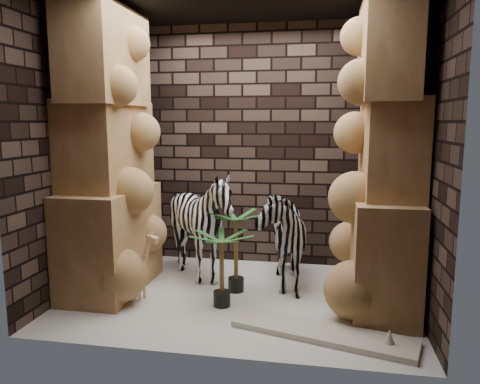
% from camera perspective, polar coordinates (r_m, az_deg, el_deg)
% --- Properties ---
extents(floor, '(3.50, 3.50, 0.00)m').
position_cam_1_polar(floor, '(4.92, -0.22, -12.86)').
color(floor, silver).
rests_on(floor, ground).
extents(wall_back, '(3.50, 0.00, 3.50)m').
position_cam_1_polar(wall_back, '(5.82, 2.04, 5.67)').
color(wall_back, black).
rests_on(wall_back, ground).
extents(wall_front, '(3.50, 0.00, 3.50)m').
position_cam_1_polar(wall_front, '(3.37, -4.15, 3.43)').
color(wall_front, black).
rests_on(wall_front, ground).
extents(wall_left, '(0.00, 3.00, 3.00)m').
position_cam_1_polar(wall_left, '(5.20, -19.63, 4.81)').
color(wall_left, black).
rests_on(wall_left, ground).
extents(wall_right, '(0.00, 3.00, 3.00)m').
position_cam_1_polar(wall_right, '(4.60, 21.80, 4.25)').
color(wall_right, black).
rests_on(wall_right, ground).
extents(rock_pillar_left, '(0.68, 1.30, 3.00)m').
position_cam_1_polar(rock_pillar_left, '(5.03, -16.17, 4.86)').
color(rock_pillar_left, tan).
rests_on(rock_pillar_left, floor).
extents(rock_pillar_right, '(0.58, 1.25, 3.00)m').
position_cam_1_polar(rock_pillar_right, '(4.54, 17.71, 4.41)').
color(rock_pillar_right, tan).
rests_on(rock_pillar_right, floor).
extents(zebra_right, '(0.82, 1.22, 1.33)m').
position_cam_1_polar(zebra_right, '(5.10, 4.83, -4.29)').
color(zebra_right, white).
rests_on(zebra_right, floor).
extents(zebra_left, '(1.08, 1.32, 1.16)m').
position_cam_1_polar(zebra_left, '(5.26, -4.89, -4.82)').
color(zebra_left, white).
rests_on(zebra_left, floor).
extents(giraffe_toy, '(0.41, 0.25, 0.75)m').
position_cam_1_polar(giraffe_toy, '(4.89, -13.02, -8.55)').
color(giraffe_toy, '#EFC08D').
rests_on(giraffe_toy, floor).
extents(palm_front, '(0.36, 0.36, 0.89)m').
position_cam_1_polar(palm_front, '(4.93, -0.50, -7.37)').
color(palm_front, '#245D1C').
rests_on(palm_front, floor).
extents(palm_back, '(0.36, 0.36, 0.76)m').
position_cam_1_polar(palm_back, '(4.57, -2.29, -9.56)').
color(palm_back, '#245D1C').
rests_on(palm_back, floor).
extents(surfboard, '(1.61, 0.79, 0.05)m').
position_cam_1_polar(surfboard, '(4.16, 10.21, -16.81)').
color(surfboard, beige).
rests_on(surfboard, floor).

